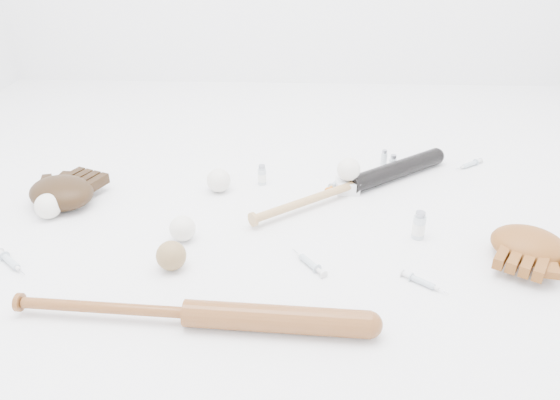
{
  "coord_description": "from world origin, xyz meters",
  "views": [
    {
      "loc": [
        0.08,
        -1.41,
        0.86
      ],
      "look_at": [
        0.01,
        0.05,
        0.06
      ],
      "focal_mm": 35.0,
      "sensor_mm": 36.0,
      "label": 1
    }
  ],
  "objects_px": {
    "glove_dark": "(61,192)",
    "bat_wood": "(188,313)",
    "pedestal": "(348,185)",
    "bat_dark": "(354,184)"
  },
  "relations": [
    {
      "from": "bat_wood",
      "to": "pedestal",
      "type": "distance_m",
      "value": 0.8
    },
    {
      "from": "bat_dark",
      "to": "pedestal",
      "type": "height_order",
      "value": "bat_dark"
    },
    {
      "from": "glove_dark",
      "to": "pedestal",
      "type": "xyz_separation_m",
      "value": [
        0.92,
        0.14,
        -0.03
      ]
    },
    {
      "from": "bat_dark",
      "to": "bat_wood",
      "type": "relative_size",
      "value": 0.99
    },
    {
      "from": "bat_wood",
      "to": "pedestal",
      "type": "bearing_deg",
      "value": 62.07
    },
    {
      "from": "glove_dark",
      "to": "bat_wood",
      "type": "bearing_deg",
      "value": -23.64
    },
    {
      "from": "pedestal",
      "to": "bat_dark",
      "type": "bearing_deg",
      "value": -31.77
    },
    {
      "from": "glove_dark",
      "to": "pedestal",
      "type": "distance_m",
      "value": 0.93
    },
    {
      "from": "bat_wood",
      "to": "glove_dark",
      "type": "relative_size",
      "value": 3.4
    },
    {
      "from": "bat_wood",
      "to": "glove_dark",
      "type": "height_order",
      "value": "glove_dark"
    }
  ]
}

